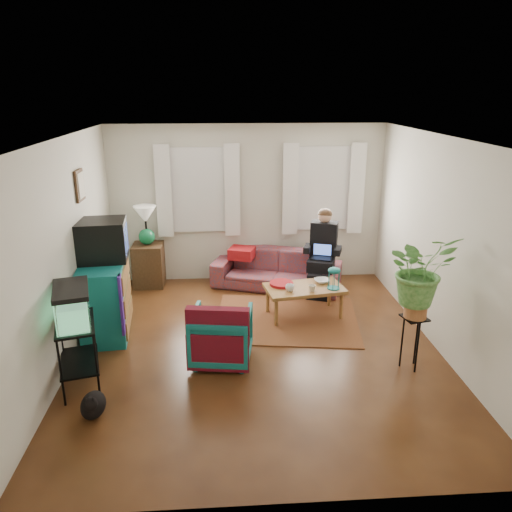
{
  "coord_description": "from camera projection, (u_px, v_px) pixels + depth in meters",
  "views": [
    {
      "loc": [
        -0.41,
        -5.59,
        3.13
      ],
      "look_at": [
        0.0,
        0.4,
        1.1
      ],
      "focal_mm": 35.0,
      "sensor_mm": 36.0,
      "label": 1
    }
  ],
  "objects": [
    {
      "name": "floor",
      "position": [
        258.0,
        348.0,
        6.32
      ],
      "size": [
        4.5,
        5.0,
        0.01
      ],
      "primitive_type": "cube",
      "color": "#4F2B14",
      "rests_on": "ground"
    },
    {
      "name": "ceiling",
      "position": [
        258.0,
        139.0,
        5.48
      ],
      "size": [
        4.5,
        5.0,
        0.01
      ],
      "primitive_type": "cube",
      "color": "white",
      "rests_on": "wall_back"
    },
    {
      "name": "wall_back",
      "position": [
        247.0,
        204.0,
        8.26
      ],
      "size": [
        4.5,
        0.01,
        2.6
      ],
      "primitive_type": "cube",
      "color": "silver",
      "rests_on": "floor"
    },
    {
      "name": "wall_front",
      "position": [
        284.0,
        360.0,
        3.54
      ],
      "size": [
        4.5,
        0.01,
        2.6
      ],
      "primitive_type": "cube",
      "color": "silver",
      "rests_on": "floor"
    },
    {
      "name": "wall_left",
      "position": [
        64.0,
        255.0,
        5.75
      ],
      "size": [
        0.01,
        5.0,
        2.6
      ],
      "primitive_type": "cube",
      "color": "silver",
      "rests_on": "floor"
    },
    {
      "name": "wall_right",
      "position": [
        443.0,
        247.0,
        6.05
      ],
      "size": [
        0.01,
        5.0,
        2.6
      ],
      "primitive_type": "cube",
      "color": "silver",
      "rests_on": "floor"
    },
    {
      "name": "window_left",
      "position": [
        198.0,
        190.0,
        8.11
      ],
      "size": [
        1.08,
        0.04,
        1.38
      ],
      "primitive_type": "cube",
      "color": "white",
      "rests_on": "wall_back"
    },
    {
      "name": "window_right",
      "position": [
        323.0,
        188.0,
        8.25
      ],
      "size": [
        1.08,
        0.04,
        1.38
      ],
      "primitive_type": "cube",
      "color": "white",
      "rests_on": "wall_back"
    },
    {
      "name": "curtains_left",
      "position": [
        198.0,
        191.0,
        8.04
      ],
      "size": [
        1.36,
        0.06,
        1.5
      ],
      "primitive_type": "cube",
      "color": "white",
      "rests_on": "wall_back"
    },
    {
      "name": "curtains_right",
      "position": [
        324.0,
        189.0,
        8.17
      ],
      "size": [
        1.36,
        0.06,
        1.5
      ],
      "primitive_type": "cube",
      "color": "white",
      "rests_on": "wall_back"
    },
    {
      "name": "picture_frame",
      "position": [
        80.0,
        185.0,
        6.35
      ],
      "size": [
        0.04,
        0.32,
        0.4
      ],
      "primitive_type": "cube",
      "color": "#3D2616",
      "rests_on": "wall_left"
    },
    {
      "name": "area_rug",
      "position": [
        286.0,
        319.0,
        7.1
      ],
      "size": [
        2.2,
        1.85,
        0.01
      ],
      "primitive_type": "cube",
      "rotation": [
        0.0,
        0.0,
        -0.13
      ],
      "color": "brown",
      "rests_on": "floor"
    },
    {
      "name": "sofa",
      "position": [
        277.0,
        264.0,
        8.16
      ],
      "size": [
        2.21,
        1.43,
        0.8
      ],
      "primitive_type": "imported",
      "rotation": [
        0.0,
        0.0,
        -0.33
      ],
      "color": "brown",
      "rests_on": "floor"
    },
    {
      "name": "seated_person",
      "position": [
        322.0,
        255.0,
        7.91
      ],
      "size": [
        0.69,
        0.76,
        1.23
      ],
      "primitive_type": null,
      "rotation": [
        0.0,
        0.0,
        -0.33
      ],
      "color": "black",
      "rests_on": "sofa"
    },
    {
      "name": "side_table",
      "position": [
        149.0,
        265.0,
        8.24
      ],
      "size": [
        0.49,
        0.49,
        0.71
      ],
      "primitive_type": "cube",
      "rotation": [
        0.0,
        0.0,
        -0.01
      ],
      "color": "#372014",
      "rests_on": "floor"
    },
    {
      "name": "table_lamp",
      "position": [
        146.0,
        226.0,
        8.03
      ],
      "size": [
        0.37,
        0.37,
        0.65
      ],
      "primitive_type": null,
      "rotation": [
        0.0,
        0.0,
        -0.01
      ],
      "color": "white",
      "rests_on": "side_table"
    },
    {
      "name": "dresser",
      "position": [
        105.0,
        298.0,
        6.6
      ],
      "size": [
        0.66,
        1.15,
        0.99
      ],
      "primitive_type": "cube",
      "rotation": [
        0.0,
        0.0,
        0.1
      ],
      "color": "#11556A",
      "rests_on": "floor"
    },
    {
      "name": "crt_tv",
      "position": [
        102.0,
        240.0,
        6.46
      ],
      "size": [
        0.66,
        0.61,
        0.53
      ],
      "primitive_type": "cube",
      "rotation": [
        0.0,
        0.0,
        0.1
      ],
      "color": "black",
      "rests_on": "dresser"
    },
    {
      "name": "aquarium_stand",
      "position": [
        79.0,
        355.0,
        5.39
      ],
      "size": [
        0.56,
        0.77,
        0.78
      ],
      "primitive_type": "cube",
      "rotation": [
        0.0,
        0.0,
        0.26
      ],
      "color": "black",
      "rests_on": "floor"
    },
    {
      "name": "aquarium",
      "position": [
        72.0,
        305.0,
        5.2
      ],
      "size": [
        0.5,
        0.7,
        0.41
      ],
      "primitive_type": "cube",
      "rotation": [
        0.0,
        0.0,
        0.26
      ],
      "color": "#7FD899",
      "rests_on": "aquarium_stand"
    },
    {
      "name": "black_cat",
      "position": [
        93.0,
        403.0,
        4.96
      ],
      "size": [
        0.29,
        0.4,
        0.32
      ],
      "primitive_type": "ellipsoid",
      "rotation": [
        0.0,
        0.0,
        0.13
      ],
      "color": "black",
      "rests_on": "floor"
    },
    {
      "name": "armchair",
      "position": [
        221.0,
        333.0,
        5.94
      ],
      "size": [
        0.78,
        0.74,
        0.71
      ],
      "primitive_type": "imported",
      "rotation": [
        0.0,
        0.0,
        3.0
      ],
      "color": "#126071",
      "rests_on": "floor"
    },
    {
      "name": "serape_throw",
      "position": [
        218.0,
        333.0,
        5.63
      ],
      "size": [
        0.73,
        0.27,
        0.59
      ],
      "primitive_type": "cube",
      "rotation": [
        0.0,
        0.0,
        -0.14
      ],
      "color": "#9E0A0A",
      "rests_on": "armchair"
    },
    {
      "name": "coffee_table",
      "position": [
        304.0,
        301.0,
        7.14
      ],
      "size": [
        1.18,
        0.77,
        0.45
      ],
      "primitive_type": "cube",
      "rotation": [
        0.0,
        0.0,
        0.17
      ],
      "color": "brown",
      "rests_on": "floor"
    },
    {
      "name": "cup_a",
      "position": [
        290.0,
        288.0,
        6.91
      ],
      "size": [
        0.14,
        0.14,
        0.1
      ],
      "primitive_type": "imported",
      "rotation": [
        0.0,
        0.0,
        0.17
      ],
      "color": "white",
      "rests_on": "coffee_table"
    },
    {
      "name": "cup_b",
      "position": [
        312.0,
        288.0,
        6.9
      ],
      "size": [
        0.11,
        0.11,
        0.09
      ],
      "primitive_type": "imported",
      "rotation": [
        0.0,
        0.0,
        0.17
      ],
      "color": "beige",
      "rests_on": "coffee_table"
    },
    {
      "name": "bowl",
      "position": [
        322.0,
        281.0,
        7.22
      ],
      "size": [
        0.25,
        0.25,
        0.05
      ],
      "primitive_type": "imported",
      "rotation": [
        0.0,
        0.0,
        0.17
      ],
      "color": "white",
      "rests_on": "coffee_table"
    },
    {
      "name": "snack_tray",
      "position": [
        281.0,
        284.0,
        7.13
      ],
      "size": [
        0.39,
        0.39,
        0.04
      ],
      "primitive_type": "cylinder",
      "rotation": [
        0.0,
        0.0,
        0.17
      ],
      "color": "#B21414",
      "rests_on": "coffee_table"
    },
    {
      "name": "birdcage",
      "position": [
        334.0,
        278.0,
        6.96
      ],
      "size": [
        0.21,
        0.21,
        0.32
      ],
      "primitive_type": null,
      "rotation": [
        0.0,
        0.0,
        0.17
      ],
      "color": "#115B6B",
      "rests_on": "coffee_table"
    },
    {
      "name": "plant_stand",
      "position": [
        412.0,
        342.0,
        5.79
      ],
      "size": [
        0.33,
        0.33,
        0.65
      ],
      "primitive_type": "cube",
      "rotation": [
        0.0,
        0.0,
        0.22
      ],
      "color": "black",
      "rests_on": "floor"
    },
    {
      "name": "potted_plant",
      "position": [
        419.0,
        280.0,
        5.54
      ],
      "size": [
        0.87,
        0.79,
        0.83
      ],
      "primitive_type": "imported",
      "rotation": [
        0.0,
        0.0,
        0.22
      ],
      "color": "#599947",
      "rests_on": "plant_stand"
    }
  ]
}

